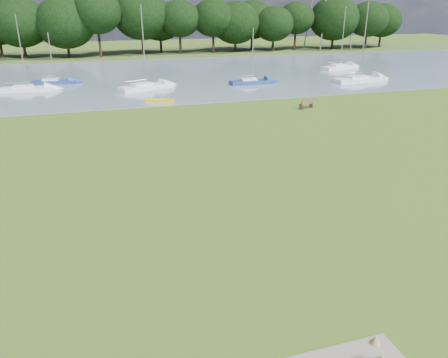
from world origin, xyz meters
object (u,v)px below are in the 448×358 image
object	(u,v)px
sailboat_1	(54,81)
sailboat_4	(252,81)
sailboat_0	(340,66)
sailboat_2	(146,85)
riverbank_bench	(307,104)
sailboat_3	(359,78)
sailboat_6	(27,87)
kayak	(160,101)

from	to	relation	value
sailboat_1	sailboat_4	xyz separation A→B (m)	(24.04, -7.69, 0.03)
sailboat_0	sailboat_2	world-z (taller)	sailboat_2
riverbank_bench	sailboat_1	xyz separation A→B (m)	(-24.23, 22.38, -0.05)
sailboat_0	sailboat_3	xyz separation A→B (m)	(-4.00, -11.37, 0.01)
sailboat_0	sailboat_4	xyz separation A→B (m)	(-18.13, -8.74, -0.06)
sailboat_2	sailboat_3	size ratio (longest dim) A/B	0.96
riverbank_bench	sailboat_6	xyz separation A→B (m)	(-27.05, 17.98, -0.02)
sailboat_0	sailboat_1	bearing A→B (deg)	166.52
kayak	sailboat_0	size ratio (longest dim) A/B	0.33
sailboat_2	kayak	bearing A→B (deg)	-110.14
sailboat_0	sailboat_4	distance (m)	20.12
sailboat_4	sailboat_6	distance (m)	27.07
sailboat_0	sailboat_6	bearing A→B (deg)	172.00
kayak	sailboat_4	world-z (taller)	sailboat_4
riverbank_bench	sailboat_4	world-z (taller)	sailboat_4
sailboat_2	riverbank_bench	bearing A→B (deg)	-70.41
riverbank_bench	sailboat_3	distance (m)	18.43
sailboat_1	sailboat_3	distance (m)	39.54
sailboat_2	sailboat_4	xyz separation A→B (m)	(13.45, -0.13, -0.08)
sailboat_3	sailboat_6	world-z (taller)	sailboat_3
riverbank_bench	sailboat_0	size ratio (longest dim) A/B	0.19
sailboat_1	sailboat_6	size ratio (longest dim) A/B	0.73
riverbank_bench	kayak	world-z (taller)	riverbank_bench
sailboat_3	sailboat_4	bearing A→B (deg)	164.16
riverbank_bench	sailboat_6	size ratio (longest dim) A/B	0.20
kayak	sailboat_4	size ratio (longest dim) A/B	0.44
sailboat_3	riverbank_bench	bearing A→B (deg)	-144.43
sailboat_1	riverbank_bench	bearing A→B (deg)	-35.85
riverbank_bench	sailboat_4	distance (m)	14.69
sailboat_0	sailboat_4	size ratio (longest dim) A/B	1.35
sailboat_4	sailboat_0	bearing A→B (deg)	25.05
sailboat_2	sailboat_4	distance (m)	13.45
sailboat_1	sailboat_3	xyz separation A→B (m)	(38.17, -10.33, 0.09)
riverbank_bench	sailboat_6	world-z (taller)	sailboat_6
kayak	riverbank_bench	bearing A→B (deg)	-6.07
sailboat_4	sailboat_6	xyz separation A→B (m)	(-26.86, 3.30, -0.00)
sailboat_0	sailboat_2	xyz separation A→B (m)	(-31.58, -8.61, 0.02)
sailboat_4	sailboat_1	bearing A→B (deg)	161.57
sailboat_2	sailboat_6	distance (m)	13.78
sailboat_2	sailboat_3	bearing A→B (deg)	-28.77
sailboat_1	sailboat_2	xyz separation A→B (m)	(10.59, -7.56, 0.10)
sailboat_3	sailboat_6	bearing A→B (deg)	166.48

